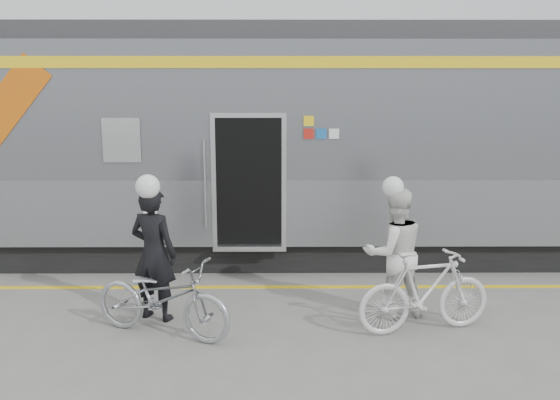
{
  "coord_description": "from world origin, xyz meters",
  "views": [
    {
      "loc": [
        0.71,
        -6.66,
        3.14
      ],
      "look_at": [
        0.76,
        1.6,
        1.5
      ],
      "focal_mm": 38.0,
      "sensor_mm": 36.0,
      "label": 1
    }
  ],
  "objects_px": {
    "man": "(154,254)",
    "bicycle_left": "(162,297)",
    "woman": "(394,253)",
    "bicycle_right": "(425,292)"
  },
  "relations": [
    {
      "from": "man",
      "to": "bicycle_left",
      "type": "height_order",
      "value": "man"
    },
    {
      "from": "bicycle_left",
      "to": "woman",
      "type": "xyz_separation_m",
      "value": [
        3.02,
        0.64,
        0.39
      ]
    },
    {
      "from": "woman",
      "to": "bicycle_right",
      "type": "relative_size",
      "value": 0.99
    },
    {
      "from": "bicycle_right",
      "to": "man",
      "type": "bearing_deg",
      "value": 69.51
    },
    {
      "from": "bicycle_left",
      "to": "bicycle_right",
      "type": "bearing_deg",
      "value": -66.62
    },
    {
      "from": "woman",
      "to": "man",
      "type": "bearing_deg",
      "value": -11.44
    },
    {
      "from": "man",
      "to": "bicycle_left",
      "type": "distance_m",
      "value": 0.71
    },
    {
      "from": "woman",
      "to": "bicycle_right",
      "type": "distance_m",
      "value": 0.72
    },
    {
      "from": "man",
      "to": "bicycle_left",
      "type": "relative_size",
      "value": 0.95
    },
    {
      "from": "woman",
      "to": "bicycle_right",
      "type": "bearing_deg",
      "value": 105.55
    }
  ]
}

